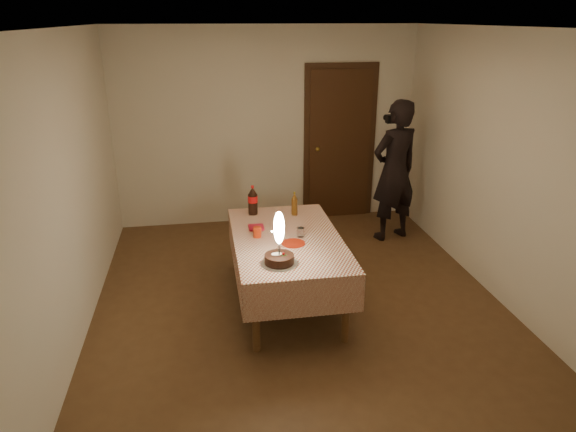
# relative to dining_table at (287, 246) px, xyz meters

# --- Properties ---
(ground) EXTENTS (4.00, 4.50, 0.01)m
(ground) POSITION_rel_dining_table_xyz_m (0.12, 0.06, -0.62)
(ground) COLOR brown
(ground) RESTS_ON ground
(room_shell) EXTENTS (4.04, 4.54, 2.62)m
(room_shell) POSITION_rel_dining_table_xyz_m (0.15, 0.13, 1.04)
(room_shell) COLOR beige
(room_shell) RESTS_ON ground
(dining_table) EXTENTS (1.02, 1.72, 0.71)m
(dining_table) POSITION_rel_dining_table_xyz_m (0.00, 0.00, 0.00)
(dining_table) COLOR brown
(dining_table) RESTS_ON ground
(birthday_cake) EXTENTS (0.31, 0.31, 0.48)m
(birthday_cake) POSITION_rel_dining_table_xyz_m (-0.16, -0.54, 0.23)
(birthday_cake) COLOR white
(birthday_cake) RESTS_ON dining_table
(red_plate) EXTENTS (0.22, 0.22, 0.01)m
(red_plate) POSITION_rel_dining_table_xyz_m (0.03, -0.16, 0.10)
(red_plate) COLOR #B7210C
(red_plate) RESTS_ON dining_table
(red_cup) EXTENTS (0.08, 0.08, 0.10)m
(red_cup) POSITION_rel_dining_table_xyz_m (-0.28, 0.06, 0.15)
(red_cup) COLOR #B0290C
(red_cup) RESTS_ON dining_table
(clear_cup) EXTENTS (0.07, 0.07, 0.09)m
(clear_cup) POSITION_rel_dining_table_xyz_m (0.13, -0.00, 0.14)
(clear_cup) COLOR white
(clear_cup) RESTS_ON dining_table
(napkin_stack) EXTENTS (0.15, 0.15, 0.02)m
(napkin_stack) POSITION_rel_dining_table_xyz_m (-0.27, 0.27, 0.11)
(napkin_stack) COLOR #A9132A
(napkin_stack) RESTS_ON dining_table
(cola_bottle) EXTENTS (0.10, 0.10, 0.32)m
(cola_bottle) POSITION_rel_dining_table_xyz_m (-0.26, 0.67, 0.25)
(cola_bottle) COLOR black
(cola_bottle) RESTS_ON dining_table
(amber_bottle_right) EXTENTS (0.06, 0.06, 0.25)m
(amber_bottle_right) POSITION_rel_dining_table_xyz_m (0.18, 0.58, 0.21)
(amber_bottle_right) COLOR #5C350F
(amber_bottle_right) RESTS_ON dining_table
(photographer) EXTENTS (0.75, 0.61, 1.78)m
(photographer) POSITION_rel_dining_table_xyz_m (1.59, 1.40, 0.27)
(photographer) COLOR black
(photographer) RESTS_ON ground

